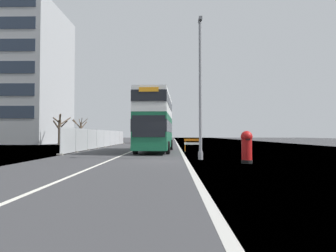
# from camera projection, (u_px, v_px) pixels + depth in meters

# --- Properties ---
(ground) EXTENTS (140.00, 280.00, 0.10)m
(ground) POSITION_uv_depth(u_px,v_px,m) (168.00, 161.00, 17.35)
(ground) COLOR #38383A
(double_decker_bus) EXTENTS (3.10, 10.94, 5.08)m
(double_decker_bus) POSITION_uv_depth(u_px,v_px,m) (156.00, 121.00, 26.05)
(double_decker_bus) COLOR #145638
(double_decker_bus) RESTS_ON ground
(lamppost_foreground) EXTENTS (0.29, 0.70, 8.66)m
(lamppost_foreground) POSITION_uv_depth(u_px,v_px,m) (200.00, 92.00, 17.70)
(lamppost_foreground) COLOR gray
(lamppost_foreground) RESTS_ON ground
(red_pillar_postbox) EXTENTS (0.61, 0.61, 1.71)m
(red_pillar_postbox) POSITION_uv_depth(u_px,v_px,m) (247.00, 145.00, 15.34)
(red_pillar_postbox) COLOR black
(red_pillar_postbox) RESTS_ON ground
(roadworks_barrier) EXTENTS (1.51, 0.48, 1.16)m
(roadworks_barrier) POSITION_uv_depth(u_px,v_px,m) (193.00, 144.00, 25.40)
(roadworks_barrier) COLOR orange
(roadworks_barrier) RESTS_ON ground
(construction_site_fence) EXTENTS (0.44, 27.40, 2.12)m
(construction_site_fence) POSITION_uv_depth(u_px,v_px,m) (104.00, 139.00, 34.91)
(construction_site_fence) COLOR #A8AAAD
(construction_site_fence) RESTS_ON ground
(car_oncoming_near) EXTENTS (1.98, 3.81, 2.19)m
(car_oncoming_near) POSITION_uv_depth(u_px,v_px,m) (161.00, 138.00, 45.98)
(car_oncoming_near) COLOR slate
(car_oncoming_near) RESTS_ON ground
(car_receding_mid) EXTENTS (2.09, 4.42, 2.07)m
(car_receding_mid) POSITION_uv_depth(u_px,v_px,m) (139.00, 138.00, 52.46)
(car_receding_mid) COLOR maroon
(car_receding_mid) RESTS_ON ground
(car_receding_far) EXTENTS (2.00, 4.22, 1.95)m
(car_receding_far) POSITION_uv_depth(u_px,v_px,m) (162.00, 138.00, 58.90)
(car_receding_far) COLOR maroon
(car_receding_far) RESTS_ON ground
(car_far_side) EXTENTS (1.99, 3.92, 2.13)m
(car_far_side) POSITION_uv_depth(u_px,v_px,m) (166.00, 137.00, 66.05)
(car_far_side) COLOR navy
(car_far_side) RESTS_ON ground
(bare_tree_far_verge_near) EXTENTS (2.36, 2.87, 4.64)m
(bare_tree_far_verge_near) POSITION_uv_depth(u_px,v_px,m) (60.00, 129.00, 43.37)
(bare_tree_far_verge_near) COLOR #4C3D2D
(bare_tree_far_verge_near) RESTS_ON ground
(bare_tree_far_verge_mid) EXTENTS (2.71, 2.46, 4.53)m
(bare_tree_far_verge_mid) POSITION_uv_depth(u_px,v_px,m) (80.00, 130.00, 52.39)
(bare_tree_far_verge_mid) COLOR #4C3D2D
(bare_tree_far_verge_mid) RESTS_ON ground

